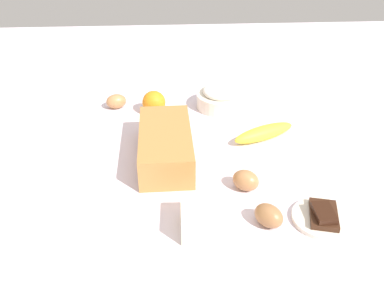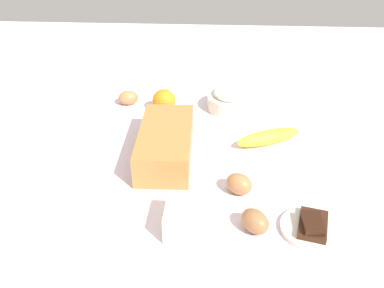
% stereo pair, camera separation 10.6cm
% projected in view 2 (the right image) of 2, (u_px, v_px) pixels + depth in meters
% --- Properties ---
extents(ground_plane, '(2.40, 2.40, 0.02)m').
position_uv_depth(ground_plane, '(192.00, 160.00, 1.09)').
color(ground_plane, silver).
extents(loaf_pan, '(0.28, 0.13, 0.08)m').
position_uv_depth(loaf_pan, '(166.00, 143.00, 1.07)').
color(loaf_pan, '#B77A3D').
rests_on(loaf_pan, ground_plane).
extents(flour_bowl, '(0.15, 0.15, 0.08)m').
position_uv_depth(flour_bowl, '(232.00, 99.00, 1.30)').
color(flour_bowl, silver).
rests_on(flour_bowl, ground_plane).
extents(banana, '(0.12, 0.19, 0.04)m').
position_uv_depth(banana, '(269.00, 137.00, 1.13)').
color(banana, yellow).
rests_on(banana, ground_plane).
extents(orange_fruit, '(0.07, 0.07, 0.07)m').
position_uv_depth(orange_fruit, '(164.00, 101.00, 1.29)').
color(orange_fruit, orange).
rests_on(orange_fruit, ground_plane).
extents(butter_block, '(0.09, 0.07, 0.06)m').
position_uv_depth(butter_block, '(181.00, 218.00, 0.84)').
color(butter_block, '#F4EDB2').
rests_on(butter_block, ground_plane).
extents(egg_near_butter, '(0.08, 0.08, 0.05)m').
position_uv_depth(egg_near_butter, '(239.00, 184.00, 0.95)').
color(egg_near_butter, '#AA7345').
rests_on(egg_near_butter, ground_plane).
extents(egg_beside_bowl, '(0.08, 0.08, 0.05)m').
position_uv_depth(egg_beside_bowl, '(255.00, 221.00, 0.85)').
color(egg_beside_bowl, '#9B683F').
rests_on(egg_beside_bowl, ground_plane).
extents(egg_loose, '(0.06, 0.07, 0.05)m').
position_uv_depth(egg_loose, '(128.00, 98.00, 1.33)').
color(egg_loose, '#B37949').
rests_on(egg_loose, ground_plane).
extents(chocolate_plate, '(0.13, 0.13, 0.03)m').
position_uv_depth(chocolate_plate, '(312.00, 227.00, 0.85)').
color(chocolate_plate, silver).
rests_on(chocolate_plate, ground_plane).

